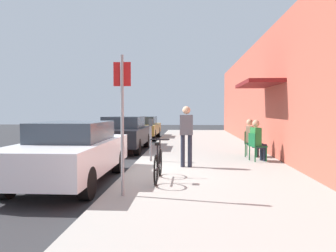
% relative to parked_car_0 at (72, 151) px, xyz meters
% --- Properties ---
extents(ground_plane, '(60.00, 60.00, 0.00)m').
position_rel_parked_car_0_xyz_m(ground_plane, '(1.10, 1.07, -0.75)').
color(ground_plane, '#2D2D30').
extents(sidewalk_slab, '(4.50, 32.00, 0.12)m').
position_rel_parked_car_0_xyz_m(sidewalk_slab, '(3.35, 3.07, -0.69)').
color(sidewalk_slab, '#9E9B93').
rests_on(sidewalk_slab, ground_plane).
extents(building_facade, '(1.40, 32.00, 4.62)m').
position_rel_parked_car_0_xyz_m(building_facade, '(5.74, 3.08, 1.57)').
color(building_facade, '#BC5442').
rests_on(building_facade, ground_plane).
extents(parked_car_0, '(1.80, 4.40, 1.43)m').
position_rel_parked_car_0_xyz_m(parked_car_0, '(0.00, 0.00, 0.00)').
color(parked_car_0, silver).
rests_on(parked_car_0, ground_plane).
extents(parked_car_1, '(1.80, 4.40, 1.45)m').
position_rel_parked_car_0_xyz_m(parked_car_1, '(0.00, 6.17, 0.00)').
color(parked_car_1, black).
rests_on(parked_car_1, ground_plane).
extents(parked_car_2, '(1.80, 4.40, 1.34)m').
position_rel_parked_car_0_xyz_m(parked_car_2, '(-0.00, 12.08, -0.05)').
color(parked_car_2, '#A58433').
rests_on(parked_car_2, ground_plane).
extents(parking_meter, '(0.12, 0.10, 1.32)m').
position_rel_parked_car_0_xyz_m(parking_meter, '(1.55, 2.68, 0.14)').
color(parking_meter, slate).
rests_on(parking_meter, sidewalk_slab).
extents(street_sign, '(0.32, 0.06, 2.60)m').
position_rel_parked_car_0_xyz_m(street_sign, '(1.50, -1.47, 0.89)').
color(street_sign, gray).
rests_on(street_sign, sidewalk_slab).
extents(bicycle_0, '(0.46, 1.71, 0.90)m').
position_rel_parked_car_0_xyz_m(bicycle_0, '(2.04, -0.15, -0.27)').
color(bicycle_0, black).
rests_on(bicycle_0, sidewalk_slab).
extents(cafe_chair_0, '(0.54, 0.54, 0.87)m').
position_rel_parked_car_0_xyz_m(cafe_chair_0, '(4.82, 2.88, -0.12)').
color(cafe_chair_0, '#14592D').
rests_on(cafe_chair_0, sidewalk_slab).
extents(seated_patron_0, '(0.50, 0.45, 1.29)m').
position_rel_parked_car_0_xyz_m(seated_patron_0, '(4.88, 2.90, 0.07)').
color(seated_patron_0, '#232838').
rests_on(seated_patron_0, sidewalk_slab).
extents(cafe_chair_1, '(0.55, 0.55, 0.87)m').
position_rel_parked_car_0_xyz_m(cafe_chair_1, '(4.82, 3.92, -0.12)').
color(cafe_chair_1, '#14592D').
rests_on(cafe_chair_1, sidewalk_slab).
extents(seated_patron_1, '(0.51, 0.46, 1.29)m').
position_rel_parked_car_0_xyz_m(seated_patron_1, '(4.88, 3.90, 0.07)').
color(seated_patron_1, '#232838').
rests_on(seated_patron_1, sidewalk_slab).
extents(pedestrian_standing, '(0.36, 0.22, 1.70)m').
position_rel_parked_car_0_xyz_m(pedestrian_standing, '(2.67, 1.68, 0.37)').
color(pedestrian_standing, '#232838').
rests_on(pedestrian_standing, sidewalk_slab).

